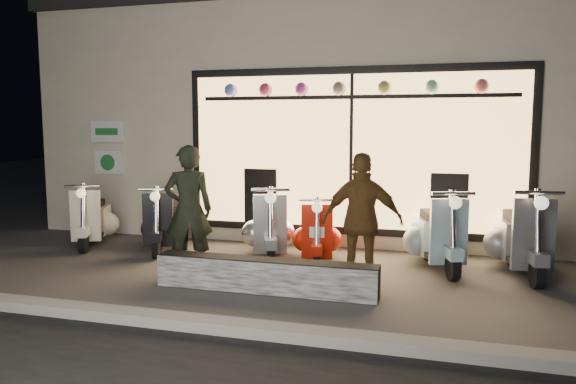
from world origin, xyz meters
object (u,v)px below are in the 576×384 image
object	(u,v)px
man	(189,210)
graffiti_barrier	(266,276)
scooter_silver	(269,228)
scooter_red	(317,234)
woman	(362,221)

from	to	relation	value
man	graffiti_barrier	bearing A→B (deg)	130.85
man	scooter_silver	bearing A→B (deg)	-144.95
scooter_red	woman	world-z (taller)	woman
scooter_silver	scooter_red	distance (m)	0.78
graffiti_barrier	scooter_red	distance (m)	1.72
man	woman	xyz separation A→B (m)	(2.31, 0.01, -0.03)
scooter_red	man	bearing A→B (deg)	-154.10
graffiti_barrier	man	distance (m)	1.50
man	woman	bearing A→B (deg)	153.65
scooter_red	woman	xyz separation A→B (m)	(0.84, -1.18, 0.44)
man	scooter_red	bearing A→B (deg)	-167.71
man	woman	size ratio (longest dim) A/B	1.04
scooter_red	man	world-z (taller)	man
graffiti_barrier	woman	xyz separation A→B (m)	(1.07, 0.52, 0.62)
scooter_red	woman	bearing A→B (deg)	-67.47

